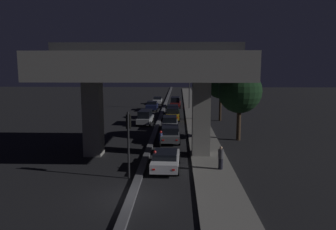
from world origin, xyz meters
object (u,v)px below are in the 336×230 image
object	(u,v)px
car_grey_second	(170,134)
car_dark_green_fifth	(173,110)
car_white_lead	(166,159)
pedestrian_on_sidewalk	(221,158)
car_dark_red_sixth	(175,102)
car_silver_lead_oncoming	(145,117)
car_white_third_oncoming	(158,100)
street_lamp	(188,80)
car_silver_third	(170,123)
motorcycle_blue_filtering_mid	(161,139)
car_taxi_yellow_fourth	(173,114)
car_dark_blue_second_oncoming	(152,106)
motorcycle_black_filtering_near	(155,162)
traffic_light_left_of_median	(128,133)

from	to	relation	value
car_grey_second	car_dark_green_fifth	distance (m)	18.90
car_white_lead	pedestrian_on_sidewalk	world-z (taller)	pedestrian_on_sidewalk
car_white_lead	car_dark_red_sixth	size ratio (longest dim) A/B	1.00
car_silver_lead_oncoming	pedestrian_on_sidewalk	bearing A→B (deg)	23.87
car_silver_lead_oncoming	car_white_third_oncoming	world-z (taller)	car_silver_lead_oncoming
car_silver_lead_oncoming	car_white_lead	bearing A→B (deg)	13.03
street_lamp	car_grey_second	size ratio (longest dim) A/B	2.15
car_white_lead	car_silver_third	bearing A→B (deg)	1.97
car_white_lead	car_silver_lead_oncoming	distance (m)	18.94
car_dark_red_sixth	car_white_third_oncoming	bearing A→B (deg)	35.43
motorcycle_blue_filtering_mid	pedestrian_on_sidewalk	distance (m)	8.90
car_taxi_yellow_fourth	car_dark_red_sixth	bearing A→B (deg)	-0.88
car_dark_green_fifth	car_dark_red_sixth	bearing A→B (deg)	-4.64
car_dark_red_sixth	car_dark_blue_second_oncoming	size ratio (longest dim) A/B	1.02
street_lamp	car_white_lead	world-z (taller)	street_lamp
car_taxi_yellow_fourth	motorcycle_black_filtering_near	xyz separation A→B (m)	(-0.87, -22.34, -0.27)
street_lamp	car_silver_lead_oncoming	world-z (taller)	street_lamp
car_silver_third	car_white_third_oncoming	distance (m)	26.56
street_lamp	car_silver_third	bearing A→B (deg)	-97.59
motorcycle_blue_filtering_mid	car_taxi_yellow_fourth	bearing A→B (deg)	-2.10
car_white_lead	pedestrian_on_sidewalk	bearing A→B (deg)	-93.31
car_silver_third	motorcycle_black_filtering_near	distance (m)	15.51
car_white_lead	car_white_third_oncoming	xyz separation A→B (m)	(-3.31, 41.42, -0.01)
street_lamp	traffic_light_left_of_median	bearing A→B (deg)	-97.60
motorcycle_blue_filtering_mid	car_grey_second	bearing A→B (deg)	-31.05
car_taxi_yellow_fourth	car_white_third_oncoming	world-z (taller)	car_taxi_yellow_fourth
car_dark_red_sixth	motorcycle_black_filtering_near	xyz separation A→B (m)	(-1.07, -36.50, -0.37)
traffic_light_left_of_median	motorcycle_blue_filtering_mid	size ratio (longest dim) A/B	2.45
motorcycle_black_filtering_near	car_taxi_yellow_fourth	bearing A→B (deg)	1.68
traffic_light_left_of_median	car_silver_lead_oncoming	distance (m)	20.77
street_lamp	car_white_third_oncoming	distance (m)	10.28
car_silver_third	car_dark_blue_second_oncoming	world-z (taller)	car_silver_third
car_silver_third	pedestrian_on_sidewalk	distance (m)	15.91
motorcycle_black_filtering_near	motorcycle_blue_filtering_mid	distance (m)	7.63
car_taxi_yellow_fourth	car_silver_lead_oncoming	bearing A→B (deg)	132.88
motorcycle_blue_filtering_mid	pedestrian_on_sidewalk	xyz separation A→B (m)	(4.72, -7.53, 0.37)
street_lamp	car_white_third_oncoming	world-z (taller)	street_lamp
street_lamp	car_white_lead	distance (m)	34.48
traffic_light_left_of_median	motorcycle_blue_filtering_mid	bearing A→B (deg)	80.04
car_white_third_oncoming	car_dark_red_sixth	bearing A→B (deg)	33.10
motorcycle_black_filtering_near	pedestrian_on_sidewalk	bearing A→B (deg)	-84.85
traffic_light_left_of_median	car_silver_third	distance (m)	17.35
car_white_third_oncoming	motorcycle_blue_filtering_mid	world-z (taller)	car_white_third_oncoming
car_dark_red_sixth	car_white_third_oncoming	xyz separation A→B (m)	(-3.62, 5.36, -0.27)
traffic_light_left_of_median	street_lamp	size ratio (longest dim) A/B	0.52
traffic_light_left_of_median	car_white_third_oncoming	distance (m)	43.50
car_grey_second	car_dark_green_fifth	world-z (taller)	car_grey_second
car_dark_green_fifth	car_white_third_oncoming	distance (m)	14.35
traffic_light_left_of_median	car_white_lead	distance (m)	3.91
traffic_light_left_of_median	car_white_third_oncoming	xyz separation A→B (m)	(-0.92, 43.42, -2.37)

